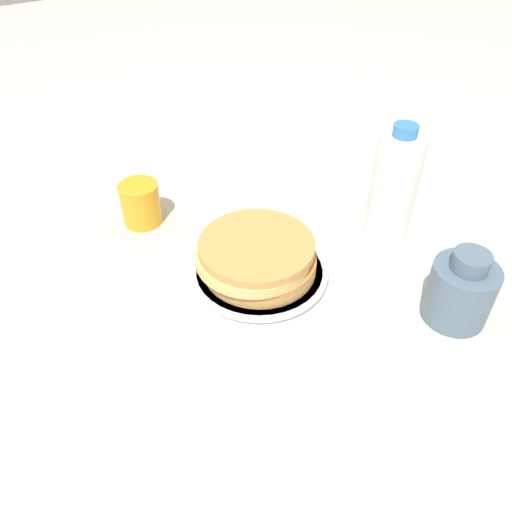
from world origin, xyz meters
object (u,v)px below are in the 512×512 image
object	(u,v)px
juice_glass	(141,204)
water_bottle_near	(393,188)
plate	(256,271)
cream_jug	(460,290)
pancake_stack	(255,255)

from	to	relation	value
juice_glass	water_bottle_near	xyz separation A→B (m)	(0.28, 0.35, 0.06)
plate	cream_jug	bearing A→B (deg)	40.12
pancake_stack	juice_glass	distance (m)	0.26
cream_jug	water_bottle_near	size ratio (longest dim) A/B	0.56
plate	water_bottle_near	size ratio (longest dim) A/B	1.05
juice_glass	water_bottle_near	distance (m)	0.45
plate	juice_glass	distance (m)	0.26
juice_glass	cream_jug	distance (m)	0.56
plate	pancake_stack	distance (m)	0.03
pancake_stack	cream_jug	distance (m)	0.31
water_bottle_near	plate	bearing A→B (deg)	-98.60
cream_jug	water_bottle_near	xyz separation A→B (m)	(-0.20, 0.05, 0.05)
pancake_stack	cream_jug	xyz separation A→B (m)	(0.24, 0.20, 0.01)
cream_jug	plate	bearing A→B (deg)	-139.88
plate	pancake_stack	xyz separation A→B (m)	(-0.00, -0.00, 0.03)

